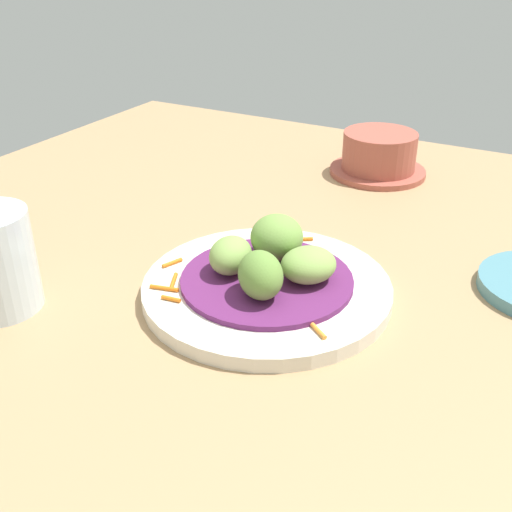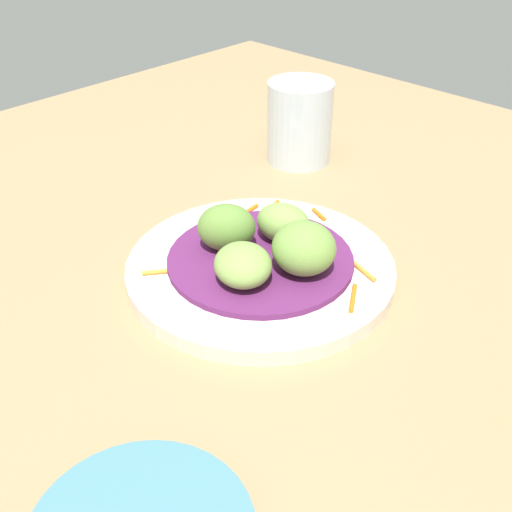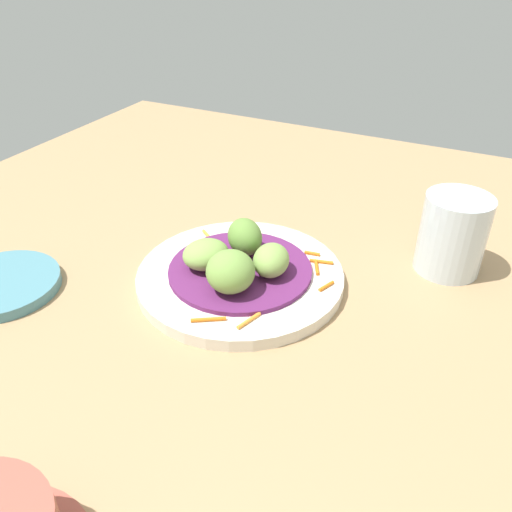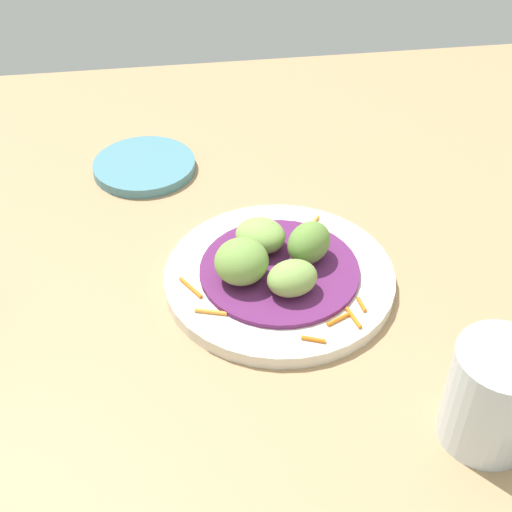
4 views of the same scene
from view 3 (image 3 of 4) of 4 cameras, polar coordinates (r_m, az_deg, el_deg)
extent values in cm
cube|color=tan|center=(62.35, -1.69, -3.56)|extent=(110.00, 110.00, 2.00)
cylinder|color=silver|center=(61.04, -1.90, -2.47)|extent=(24.05, 24.05, 1.45)
cylinder|color=#60235B|center=(60.47, -1.92, -1.69)|extent=(16.64, 16.64, 0.55)
cylinder|color=orange|center=(62.78, 7.13, -0.61)|extent=(1.06, 2.83, 0.40)
cylinder|color=orange|center=(53.54, -0.78, -7.03)|extent=(3.16, 1.34, 0.40)
cylinder|color=orange|center=(58.75, 7.66, -3.26)|extent=(2.25, 1.20, 0.40)
cylinder|color=orange|center=(53.88, -5.20, -6.88)|extent=(2.23, 3.27, 0.40)
cylinder|color=orange|center=(67.92, -5.34, 2.29)|extent=(1.80, 2.22, 0.40)
cylinder|color=orange|center=(64.21, 6.13, 0.29)|extent=(0.64, 1.92, 0.40)
cylinder|color=orange|center=(61.64, 6.63, -1.27)|extent=(2.68, 1.56, 0.40)
ellipsoid|color=olive|center=(62.27, -1.22, 2.10)|extent=(6.54, 6.49, 4.34)
ellipsoid|color=#84A851|center=(60.24, -5.47, 0.18)|extent=(7.18, 7.02, 3.25)
ellipsoid|color=#759E47|center=(55.99, -2.79, -1.69)|extent=(6.97, 6.85, 4.54)
ellipsoid|color=#84A851|center=(58.75, 1.66, -0.46)|extent=(5.88, 5.09, 3.48)
cylinder|color=teal|center=(66.87, -25.94, -2.84)|extent=(13.08, 13.08, 1.26)
cylinder|color=silver|center=(65.78, 20.61, 2.24)|extent=(7.73, 7.73, 9.58)
camera|label=1|loc=(1.02, -1.79, 30.52)|focal=43.47mm
camera|label=2|loc=(0.60, -56.65, 17.33)|focal=45.53mm
camera|label=4|loc=(0.47, 79.85, 25.99)|focal=48.74mm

